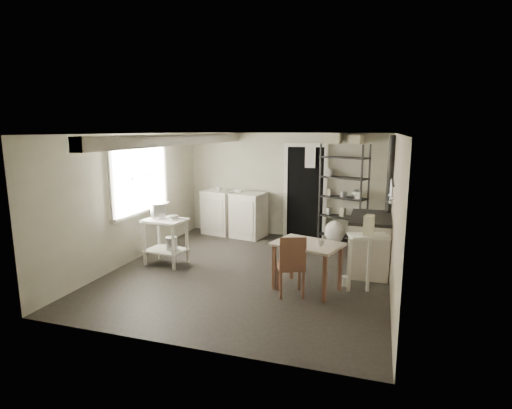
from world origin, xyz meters
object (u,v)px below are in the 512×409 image
(work_table, at_px, (307,265))
(prep_table, at_px, (166,242))
(chair, at_px, (291,263))
(base_cabinets, at_px, (234,215))
(flour_sack, at_px, (334,233))
(stockpot, at_px, (158,212))
(shelf_rack, at_px, (343,198))
(stove, at_px, (369,245))

(work_table, bearing_deg, prep_table, 171.05)
(chair, bearing_deg, base_cabinets, 102.39)
(work_table, height_order, chair, chair)
(flour_sack, bearing_deg, prep_table, -141.07)
(stockpot, xyz_separation_m, work_table, (2.75, -0.45, -0.56))
(stockpot, distance_m, base_cabinets, 2.35)
(shelf_rack, distance_m, flour_sack, 0.75)
(shelf_rack, height_order, chair, shelf_rack)
(stockpot, relative_size, work_table, 0.31)
(chair, bearing_deg, shelf_rack, 60.27)
(stockpot, distance_m, shelf_rack, 3.81)
(stockpot, xyz_separation_m, stove, (3.60, 0.74, -0.50))
(prep_table, xyz_separation_m, shelf_rack, (2.85, 2.39, 0.55))
(stove, height_order, chair, chair)
(stockpot, xyz_separation_m, shelf_rack, (3.00, 2.35, 0.01))
(shelf_rack, bearing_deg, stove, -46.53)
(work_table, relative_size, chair, 1.05)
(base_cabinets, bearing_deg, flour_sack, 8.24)
(prep_table, xyz_separation_m, base_cabinets, (0.44, 2.27, 0.06))
(prep_table, height_order, stockpot, stockpot)
(base_cabinets, bearing_deg, prep_table, -90.80)
(flour_sack, bearing_deg, stove, -62.24)
(shelf_rack, distance_m, chair, 3.12)
(stockpot, height_order, work_table, stockpot)
(base_cabinets, distance_m, chair, 3.52)
(prep_table, distance_m, chair, 2.49)
(base_cabinets, relative_size, flour_sack, 3.06)
(stove, bearing_deg, shelf_rack, 110.52)
(base_cabinets, bearing_deg, shelf_rack, 13.19)
(work_table, bearing_deg, shelf_rack, 84.99)
(shelf_rack, xyz_separation_m, flour_sack, (-0.13, -0.20, -0.71))
(base_cabinets, height_order, shelf_rack, shelf_rack)
(prep_table, xyz_separation_m, flour_sack, (2.71, 2.19, -0.16))
(prep_table, height_order, chair, chair)
(chair, xyz_separation_m, flour_sack, (0.31, 2.85, -0.24))
(base_cabinets, bearing_deg, stockpot, -94.66)
(shelf_rack, xyz_separation_m, chair, (-0.44, -3.05, -0.46))
(work_table, bearing_deg, stove, 54.38)
(prep_table, height_order, work_table, prep_table)
(prep_table, distance_m, work_table, 2.63)
(prep_table, relative_size, chair, 0.90)
(work_table, height_order, flour_sack, work_table)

